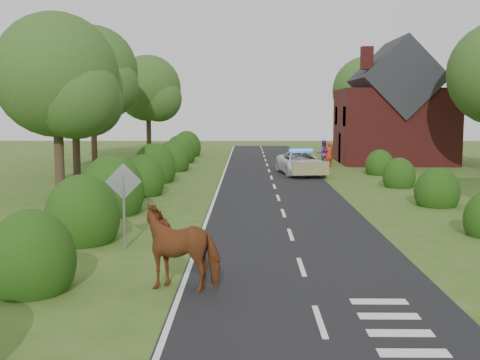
{
  "coord_description": "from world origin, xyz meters",
  "views": [
    {
      "loc": [
        -1.4,
        -15.21,
        4.12
      ],
      "look_at": [
        -1.7,
        8.2,
        1.3
      ],
      "focal_mm": 45.0,
      "sensor_mm": 36.0,
      "label": 1
    }
  ],
  "objects_px": {
    "pedestrian_red": "(329,154)",
    "pedestrian_purple": "(323,153)",
    "police_van": "(301,163)",
    "road_sign": "(124,193)",
    "cow": "(183,252)"
  },
  "relations": [
    {
      "from": "police_van",
      "to": "pedestrian_purple",
      "type": "height_order",
      "value": "pedestrian_purple"
    },
    {
      "from": "road_sign",
      "to": "cow",
      "type": "xyz_separation_m",
      "value": [
        2.1,
        -3.65,
        -0.86
      ]
    },
    {
      "from": "pedestrian_purple",
      "to": "police_van",
      "type": "bearing_deg",
      "value": 64.0
    },
    {
      "from": "pedestrian_red",
      "to": "pedestrian_purple",
      "type": "xyz_separation_m",
      "value": [
        -0.35,
        0.32,
        0.05
      ]
    },
    {
      "from": "cow",
      "to": "road_sign",
      "type": "bearing_deg",
      "value": -141.07
    },
    {
      "from": "road_sign",
      "to": "pedestrian_purple",
      "type": "bearing_deg",
      "value": 70.32
    },
    {
      "from": "road_sign",
      "to": "cow",
      "type": "relative_size",
      "value": 1.13
    },
    {
      "from": "pedestrian_red",
      "to": "pedestrian_purple",
      "type": "relative_size",
      "value": 0.95
    },
    {
      "from": "pedestrian_purple",
      "to": "cow",
      "type": "bearing_deg",
      "value": 72.14
    },
    {
      "from": "police_van",
      "to": "pedestrian_purple",
      "type": "xyz_separation_m",
      "value": [
        2.01,
        5.1,
        0.21
      ]
    },
    {
      "from": "police_van",
      "to": "pedestrian_purple",
      "type": "distance_m",
      "value": 5.49
    },
    {
      "from": "road_sign",
      "to": "pedestrian_purple",
      "type": "height_order",
      "value": "road_sign"
    },
    {
      "from": "police_van",
      "to": "pedestrian_red",
      "type": "relative_size",
      "value": 3.12
    },
    {
      "from": "cow",
      "to": "pedestrian_red",
      "type": "xyz_separation_m",
      "value": [
        7.15,
        28.23,
        0.09
      ]
    },
    {
      "from": "cow",
      "to": "police_van",
      "type": "height_order",
      "value": "police_van"
    }
  ]
}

